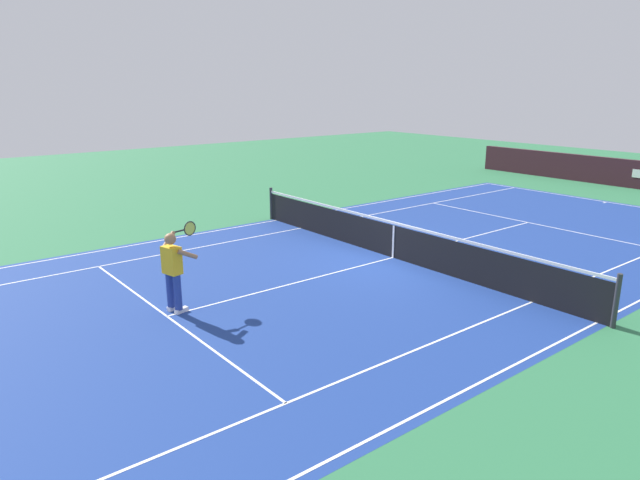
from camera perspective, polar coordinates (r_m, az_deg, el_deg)
ground_plane at (r=15.35m, az=7.30°, el=-1.75°), size 60.00×60.00×0.00m
court_slab at (r=15.35m, az=7.30°, el=-1.75°), size 24.20×11.40×0.00m
court_line_markings at (r=15.35m, az=7.30°, el=-1.74°), size 23.85×11.05×0.01m
tennis_net at (r=15.22m, az=7.36°, el=0.02°), size 0.10×11.70×1.08m
tennis_player_near at (r=11.78m, az=-14.42°, el=-2.70°), size 0.99×0.86×1.70m
tennis_ball at (r=15.93m, az=-13.62°, el=-1.31°), size 0.07×0.07×0.07m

